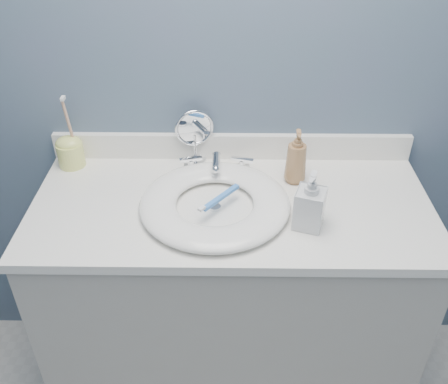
{
  "coord_description": "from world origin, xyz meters",
  "views": [
    {
      "loc": [
        -0.01,
        -0.25,
        1.78
      ],
      "look_at": [
        -0.02,
        0.94,
        0.94
      ],
      "focal_mm": 40.0,
      "sensor_mm": 36.0,
      "label": 1
    }
  ],
  "objects_px": {
    "toothbrush_holder": "(70,150)",
    "soap_bottle_clear": "(310,200)",
    "makeup_mirror": "(195,134)",
    "soap_bottle_amber": "(296,157)"
  },
  "relations": [
    {
      "from": "toothbrush_holder",
      "to": "soap_bottle_clear",
      "type": "bearing_deg",
      "value": -22.55
    },
    {
      "from": "makeup_mirror",
      "to": "soap_bottle_amber",
      "type": "distance_m",
      "value": 0.35
    },
    {
      "from": "soap_bottle_amber",
      "to": "soap_bottle_clear",
      "type": "distance_m",
      "value": 0.23
    },
    {
      "from": "soap_bottle_clear",
      "to": "toothbrush_holder",
      "type": "bearing_deg",
      "value": 176.07
    },
    {
      "from": "makeup_mirror",
      "to": "soap_bottle_amber",
      "type": "height_order",
      "value": "makeup_mirror"
    },
    {
      "from": "makeup_mirror",
      "to": "toothbrush_holder",
      "type": "height_order",
      "value": "toothbrush_holder"
    },
    {
      "from": "makeup_mirror",
      "to": "soap_bottle_clear",
      "type": "distance_m",
      "value": 0.49
    },
    {
      "from": "soap_bottle_amber",
      "to": "soap_bottle_clear",
      "type": "height_order",
      "value": "soap_bottle_amber"
    },
    {
      "from": "soap_bottle_amber",
      "to": "soap_bottle_clear",
      "type": "xyz_separation_m",
      "value": [
        0.01,
        -0.23,
        -0.0
      ]
    },
    {
      "from": "makeup_mirror",
      "to": "toothbrush_holder",
      "type": "distance_m",
      "value": 0.42
    }
  ]
}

